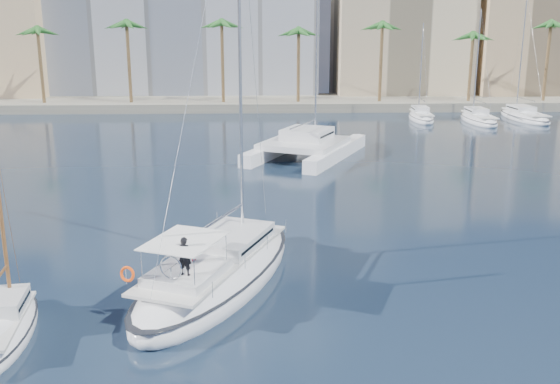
{
  "coord_description": "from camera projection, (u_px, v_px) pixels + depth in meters",
  "views": [
    {
      "loc": [
        -0.39,
        -29.15,
        11.07
      ],
      "look_at": [
        0.78,
        1.5,
        2.97
      ],
      "focal_mm": 40.0,
      "sensor_mm": 36.0,
      "label": 1
    }
  ],
  "objects": [
    {
      "name": "ground",
      "position": [
        265.0,
        257.0,
        31.01
      ],
      "size": [
        160.0,
        160.0,
        0.0
      ],
      "primitive_type": "plane",
      "color": "black",
      "rests_on": "ground"
    },
    {
      "name": "building_beige",
      "position": [
        399.0,
        35.0,
        96.9
      ],
      "size": [
        20.0,
        14.0,
        20.0
      ],
      "primitive_type": "cube",
      "color": "#CAB691",
      "rests_on": "ground"
    },
    {
      "name": "palm_left",
      "position": [
        1.0,
        34.0,
        82.2
      ],
      "size": [
        3.6,
        3.6,
        12.3
      ],
      "color": "brown",
      "rests_on": "ground"
    },
    {
      "name": "main_sloop",
      "position": [
        218.0,
        273.0,
        27.55
      ],
      "size": [
        8.89,
        13.81,
        19.6
      ],
      "rotation": [
        0.0,
        0.0,
        -0.39
      ],
      "color": "white",
      "rests_on": "ground"
    },
    {
      "name": "palm_right",
      "position": [
        508.0,
        34.0,
        84.71
      ],
      "size": [
        3.6,
        3.6,
        12.3
      ],
      "color": "brown",
      "rests_on": "ground"
    },
    {
      "name": "palm_centre",
      "position": [
        258.0,
        34.0,
        83.45
      ],
      "size": [
        3.6,
        3.6,
        12.3
      ],
      "color": "brown",
      "rests_on": "ground"
    },
    {
      "name": "catamaran",
      "position": [
        306.0,
        143.0,
        54.98
      ],
      "size": [
        12.02,
        15.22,
        19.65
      ],
      "rotation": [
        0.0,
        0.0,
        -0.45
      ],
      "color": "white",
      "rests_on": "ground"
    },
    {
      "name": "moored_yacht_a",
      "position": [
        421.0,
        120.0,
        77.16
      ],
      "size": [
        3.37,
        9.52,
        11.9
      ],
      "primitive_type": null,
      "rotation": [
        0.0,
        0.0,
        -0.07
      ],
      "color": "white",
      "rests_on": "ground"
    },
    {
      "name": "building_tan_right",
      "position": [
        531.0,
        42.0,
        95.96
      ],
      "size": [
        18.0,
        12.0,
        18.0
      ],
      "primitive_type": "cube",
      "color": "tan",
      "rests_on": "ground"
    },
    {
      "name": "seagull",
      "position": [
        207.0,
        241.0,
        32.07
      ],
      "size": [
        1.12,
        0.48,
        0.21
      ],
      "color": "silver",
      "rests_on": "ground"
    },
    {
      "name": "moored_yacht_c",
      "position": [
        524.0,
        119.0,
        77.64
      ],
      "size": [
        3.98,
        12.33,
        15.54
      ],
      "primitive_type": null,
      "rotation": [
        0.0,
        0.0,
        0.03
      ],
      "color": "white",
      "rests_on": "ground"
    },
    {
      "name": "quay",
      "position": [
        259.0,
        103.0,
        89.79
      ],
      "size": [
        120.0,
        14.0,
        1.2
      ],
      "primitive_type": "cube",
      "color": "gray",
      "rests_on": "ground"
    },
    {
      "name": "moored_yacht_b",
      "position": [
        478.0,
        122.0,
        75.46
      ],
      "size": [
        3.32,
        10.83,
        13.72
      ],
      "primitive_type": null,
      "rotation": [
        0.0,
        0.0,
        -0.02
      ],
      "color": "white",
      "rests_on": "ground"
    },
    {
      "name": "building_modern",
      "position": [
        181.0,
        8.0,
        97.52
      ],
      "size": [
        42.0,
        16.0,
        28.0
      ],
      "primitive_type": "cube",
      "color": "silver",
      "rests_on": "ground"
    },
    {
      "name": "small_sloop",
      "position": [
        4.0,
        329.0,
        22.87
      ],
      "size": [
        2.82,
        6.71,
        9.36
      ],
      "rotation": [
        0.0,
        0.0,
        0.12
      ],
      "color": "white",
      "rests_on": "ground"
    }
  ]
}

